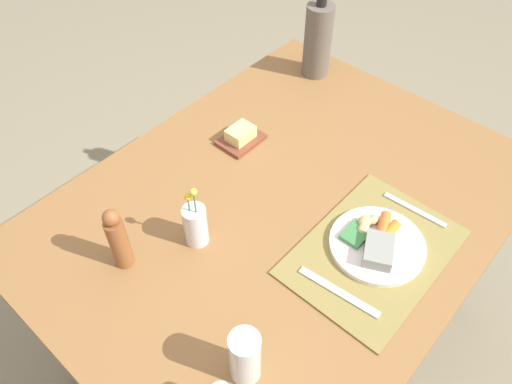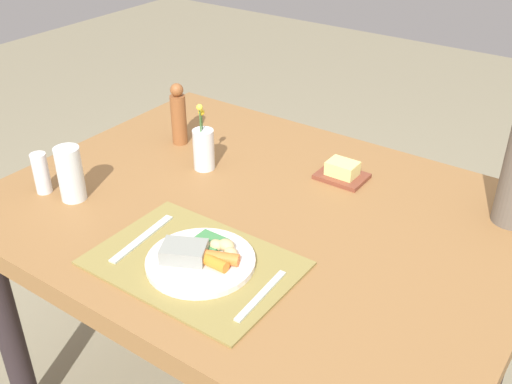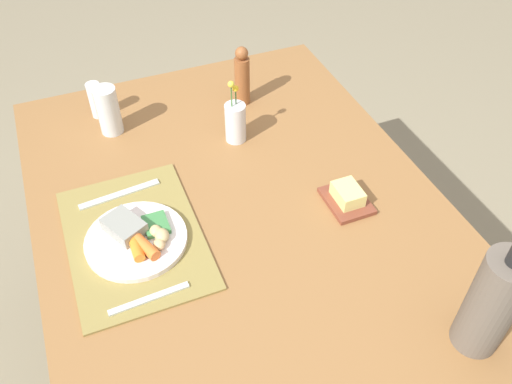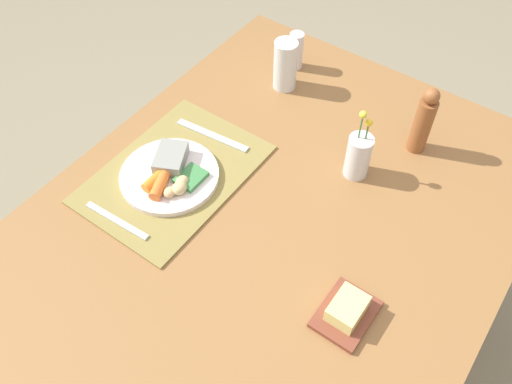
{
  "view_description": "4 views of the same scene",
  "coord_description": "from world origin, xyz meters",
  "views": [
    {
      "loc": [
        -0.71,
        -0.53,
        1.76
      ],
      "look_at": [
        -0.06,
        0.05,
        0.8
      ],
      "focal_mm": 35.04,
      "sensor_mm": 36.0,
      "label": 1
    },
    {
      "loc": [
        0.73,
        -1.04,
        1.55
      ],
      "look_at": [
        0.05,
        -0.09,
        0.85
      ],
      "focal_mm": 42.08,
      "sensor_mm": 36.0,
      "label": 2
    },
    {
      "loc": [
        0.88,
        -0.31,
        1.71
      ],
      "look_at": [
        0.04,
        0.03,
        0.8
      ],
      "focal_mm": 37.41,
      "sensor_mm": 36.0,
      "label": 3
    },
    {
      "loc": [
        0.59,
        0.39,
        1.73
      ],
      "look_at": [
        -0.02,
        -0.05,
        0.8
      ],
      "focal_mm": 37.66,
      "sensor_mm": 36.0,
      "label": 4
    }
  ],
  "objects": [
    {
      "name": "placemat",
      "position": [
        0.02,
        -0.27,
        0.75
      ],
      "size": [
        0.44,
        0.31,
        0.01
      ],
      "primitive_type": "cube",
      "color": "olive",
      "rests_on": "dining_table"
    },
    {
      "name": "flower_vase",
      "position": [
        -0.24,
        0.08,
        0.81
      ],
      "size": [
        0.06,
        0.06,
        0.19
      ],
      "color": "silver",
      "rests_on": "dining_table"
    },
    {
      "name": "dinner_plate",
      "position": [
        0.03,
        -0.26,
        0.77
      ],
      "size": [
        0.24,
        0.24,
        0.05
      ],
      "color": "white",
      "rests_on": "placemat"
    },
    {
      "name": "water_tumbler",
      "position": [
        -0.41,
        -0.24,
        0.81
      ],
      "size": [
        0.06,
        0.06,
        0.14
      ],
      "color": "silver",
      "rests_on": "dining_table"
    },
    {
      "name": "salt_shaker",
      "position": [
        -0.5,
        -0.26,
        0.8
      ],
      "size": [
        0.04,
        0.04,
        0.11
      ],
      "primitive_type": "cylinder",
      "color": "white",
      "rests_on": "dining_table"
    },
    {
      "name": "cooler_bottle",
      "position": [
        0.53,
        0.3,
        0.87
      ],
      "size": [
        0.09,
        0.09,
        0.31
      ],
      "color": "#655B4F",
      "rests_on": "dining_table"
    },
    {
      "name": "ground_plane",
      "position": [
        0.0,
        0.0,
        0.0
      ],
      "size": [
        8.0,
        8.0,
        0.0
      ],
      "primitive_type": "plane",
      "color": "gray"
    },
    {
      "name": "pepper_mill",
      "position": [
        -0.41,
        0.17,
        0.84
      ],
      "size": [
        0.05,
        0.05,
        0.19
      ],
      "color": "brown",
      "rests_on": "dining_table"
    },
    {
      "name": "fork",
      "position": [
        -0.13,
        -0.27,
        0.75
      ],
      "size": [
        0.04,
        0.21,
        0.0
      ],
      "primitive_type": "cube",
      "rotation": [
        0.0,
        0.0,
        0.1
      ],
      "color": "silver",
      "rests_on": "placemat"
    },
    {
      "name": "butter_dish",
      "position": [
        0.1,
        0.25,
        0.76
      ],
      "size": [
        0.13,
        0.1,
        0.05
      ],
      "color": "brown",
      "rests_on": "dining_table"
    },
    {
      "name": "knife",
      "position": [
        0.2,
        -0.28,
        0.75
      ],
      "size": [
        0.02,
        0.18,
        0.0
      ],
      "primitive_type": "cube",
      "rotation": [
        0.0,
        0.0,
        0.05
      ],
      "color": "silver",
      "rests_on": "placemat"
    },
    {
      "name": "dining_table",
      "position": [
        0.0,
        0.0,
        0.66
      ],
      "size": [
        1.31,
        0.99,
        0.75
      ],
      "color": "olive",
      "rests_on": "ground_plane"
    }
  ]
}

